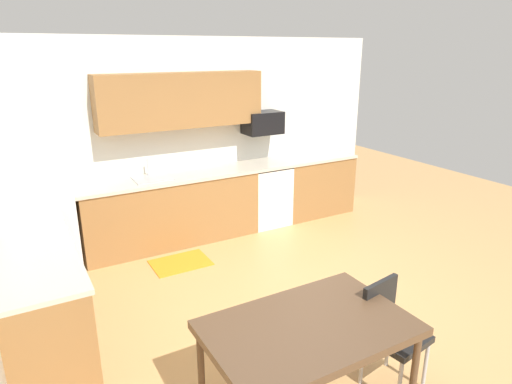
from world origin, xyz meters
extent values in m
plane|color=tan|center=(0.00, 0.00, 0.00)|extent=(12.00, 12.00, 0.00)
cube|color=silver|center=(0.00, 2.65, 1.35)|extent=(5.80, 0.10, 2.70)
cube|color=olive|center=(-0.57, 2.30, 0.45)|extent=(2.36, 0.60, 0.90)
cube|color=olive|center=(1.80, 2.30, 0.45)|extent=(1.19, 0.60, 0.90)
cube|color=olive|center=(-2.30, 0.80, 0.45)|extent=(0.60, 2.00, 0.90)
cube|color=beige|center=(0.00, 2.30, 0.92)|extent=(4.80, 0.64, 0.04)
cube|color=beige|center=(-2.30, 0.80, 0.92)|extent=(0.64, 2.00, 0.04)
cube|color=olive|center=(-0.30, 2.43, 1.90)|extent=(2.20, 0.34, 0.70)
cube|color=white|center=(-2.18, 2.22, 0.85)|extent=(0.76, 0.70, 1.71)
cube|color=white|center=(0.91, 2.30, 0.44)|extent=(0.60, 0.60, 0.88)
cube|color=black|center=(0.91, 2.30, 0.90)|extent=(0.60, 0.60, 0.03)
cube|color=black|center=(0.91, 2.40, 1.52)|extent=(0.54, 0.36, 0.32)
cube|color=#A5A8AD|center=(-0.80, 2.30, 0.88)|extent=(0.48, 0.40, 0.14)
cylinder|color=#B2B5BA|center=(-0.80, 2.48, 1.04)|extent=(0.02, 0.02, 0.24)
cube|color=brown|center=(-0.76, -1.06, 0.73)|extent=(1.40, 0.90, 0.06)
cylinder|color=brown|center=(-0.12, -1.45, 0.35)|extent=(0.05, 0.05, 0.70)
cylinder|color=brown|center=(-1.40, -0.67, 0.35)|extent=(0.05, 0.05, 0.70)
cylinder|color=brown|center=(-0.12, -0.67, 0.35)|extent=(0.05, 0.05, 0.70)
cube|color=black|center=(0.00, -1.17, 0.45)|extent=(0.46, 0.46, 0.05)
cube|color=black|center=(-0.03, -0.99, 0.65)|extent=(0.38, 0.10, 0.40)
cylinder|color=#B2B2B7|center=(0.19, -1.31, 0.21)|extent=(0.03, 0.03, 0.42)
cylinder|color=#B2B2B7|center=(-0.20, -1.03, 0.21)|extent=(0.03, 0.03, 0.42)
cylinder|color=#B2B2B7|center=(0.14, -0.97, 0.21)|extent=(0.03, 0.03, 0.42)
cube|color=orange|center=(-0.71, 1.65, 0.01)|extent=(0.70, 0.50, 0.01)
camera|label=1|loc=(-2.35, -3.13, 2.54)|focal=31.10mm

